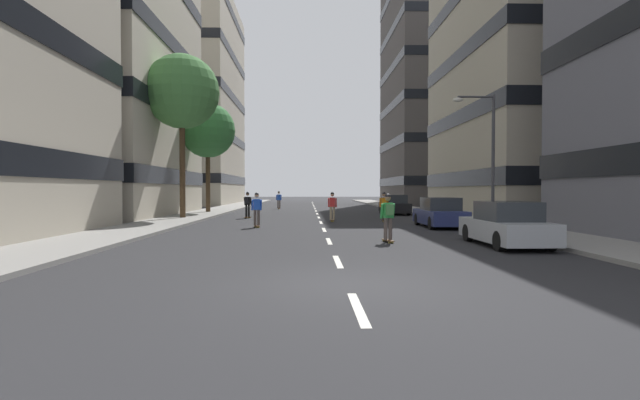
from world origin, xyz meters
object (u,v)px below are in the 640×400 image
at_px(streetlamp_right, 486,145).
at_px(skater_0, 257,208).
at_px(parked_car_mid, 394,205).
at_px(skater_3, 384,205).
at_px(parked_car_near, 440,214).
at_px(skater_4, 279,199).
at_px(skater_1, 388,215).
at_px(parked_car_far, 506,225).
at_px(skater_5, 247,203).
at_px(street_tree_near, 182,92).
at_px(skater_2, 332,205).
at_px(street_tree_mid, 208,131).

xyz_separation_m(streetlamp_right, skater_0, (-11.49, 0.74, -3.15)).
xyz_separation_m(parked_car_mid, skater_3, (-2.16, -8.16, 0.29)).
bearing_deg(parked_car_near, skater_4, 112.62).
height_order(skater_1, skater_3, same).
relative_size(parked_car_far, skater_5, 2.47).
relative_size(street_tree_near, streetlamp_right, 1.60).
relative_size(streetlamp_right, skater_5, 3.65).
xyz_separation_m(parked_car_near, skater_2, (-5.27, 4.44, 0.29)).
height_order(street_tree_mid, streetlamp_right, street_tree_mid).
height_order(street_tree_near, skater_2, street_tree_near).
distance_m(street_tree_near, skater_1, 18.80).
distance_m(skater_1, skater_3, 11.36).
xyz_separation_m(parked_car_mid, skater_1, (-3.85, -19.40, 0.32)).
distance_m(parked_car_mid, skater_3, 8.45).
distance_m(street_tree_mid, skater_1, 24.66).
height_order(skater_2, skater_3, same).
bearing_deg(streetlamp_right, skater_3, 131.01).
relative_size(parked_car_far, street_tree_mid, 0.50).
relative_size(parked_car_mid, streetlamp_right, 0.68).
relative_size(parked_car_mid, skater_5, 2.47).
distance_m(parked_car_near, skater_3, 4.87).
bearing_deg(parked_car_mid, skater_0, -127.11).
xyz_separation_m(street_tree_near, skater_0, (5.44, -6.48, -7.18)).
distance_m(parked_car_near, skater_2, 6.90).
height_order(streetlamp_right, skater_4, streetlamp_right).
xyz_separation_m(parked_car_mid, skater_2, (-5.27, -8.07, 0.29)).
height_order(skater_2, skater_5, same).
relative_size(skater_2, skater_3, 1.00).
bearing_deg(skater_4, skater_5, -94.65).
height_order(parked_car_near, skater_5, skater_5).
bearing_deg(parked_car_near, skater_0, 179.03).
relative_size(parked_car_mid, skater_4, 2.47).
height_order(parked_car_far, skater_5, skater_5).
bearing_deg(skater_5, skater_1, -64.84).
height_order(parked_car_mid, skater_4, skater_4).
height_order(streetlamp_right, skater_0, streetlamp_right).
xyz_separation_m(street_tree_mid, skater_5, (3.99, -6.55, -5.66)).
xyz_separation_m(parked_car_mid, parked_car_far, (0.00, -20.57, 0.00)).
bearing_deg(skater_3, skater_5, 157.56).
bearing_deg(parked_car_near, parked_car_mid, 90.00).
bearing_deg(skater_1, parked_car_far, -16.93).
distance_m(street_tree_near, skater_5, 8.29).
bearing_deg(parked_car_near, street_tree_mid, 135.60).
xyz_separation_m(skater_0, skater_4, (-0.22, 22.82, 0.00)).
bearing_deg(skater_3, skater_4, 111.71).
bearing_deg(skater_3, parked_car_mid, 75.18).
distance_m(skater_2, skater_5, 6.54).
distance_m(parked_car_mid, skater_1, 19.78).
bearing_deg(skater_1, street_tree_mid, 117.13).
bearing_deg(skater_4, skater_1, -79.14).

